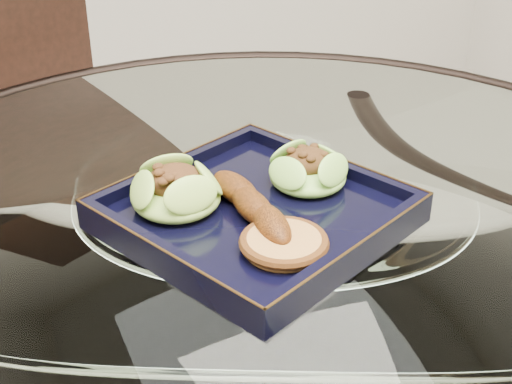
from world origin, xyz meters
name	(u,v)px	position (x,y,z in m)	size (l,w,h in m)	color
dining_table	(272,331)	(0.00, 0.00, 0.60)	(1.13, 1.13, 0.77)	white
dining_chair	(20,193)	(-0.23, 0.50, 0.59)	(0.57, 0.57, 1.06)	black
navy_plate	(256,216)	(-0.03, -0.01, 0.77)	(0.27, 0.27, 0.02)	black
lettuce_wrap_left	(176,193)	(-0.10, 0.03, 0.80)	(0.10, 0.10, 0.03)	olive
lettuce_wrap_right	(308,172)	(0.05, 0.02, 0.80)	(0.09, 0.09, 0.03)	#61A630
roasted_plantain	(253,206)	(-0.04, -0.02, 0.80)	(0.15, 0.03, 0.03)	#6A300B
crumb_patty	(284,244)	(-0.03, -0.09, 0.79)	(0.08, 0.08, 0.01)	#C07D40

